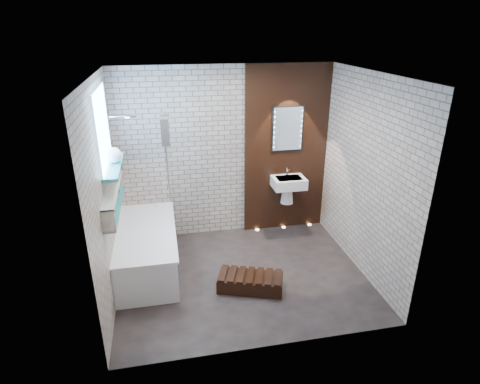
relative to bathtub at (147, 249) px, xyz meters
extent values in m
plane|color=black|center=(1.22, -0.45, -0.29)|extent=(3.20, 3.20, 0.00)
cube|color=gray|center=(1.22, 0.85, 1.01)|extent=(3.20, 0.04, 2.60)
cube|color=gray|center=(1.22, -1.75, 1.01)|extent=(3.20, 0.04, 2.60)
cube|color=gray|center=(-0.38, -0.45, 1.01)|extent=(0.04, 2.60, 2.60)
cube|color=gray|center=(2.82, -0.45, 1.01)|extent=(0.04, 2.60, 2.60)
plane|color=white|center=(1.22, -0.45, 2.31)|extent=(3.20, 3.20, 0.00)
cube|color=black|center=(2.17, 0.82, 1.01)|extent=(1.30, 0.06, 2.60)
cube|color=#7FADE0|center=(-0.36, -0.10, 1.71)|extent=(0.03, 1.00, 0.90)
cube|color=#227F77|center=(-0.29, -0.10, 1.24)|extent=(0.18, 1.00, 0.04)
cube|color=#227F77|center=(-0.31, -0.30, 0.79)|extent=(0.14, 1.30, 0.03)
cube|color=#B2A899|center=(-0.31, -0.30, 1.02)|extent=(0.14, 1.30, 0.03)
cube|color=#B2A899|center=(-0.31, -0.94, 0.91)|extent=(0.14, 0.03, 0.26)
cube|color=#B2A899|center=(-0.31, 0.33, 0.91)|extent=(0.14, 0.03, 0.26)
cube|color=white|center=(0.00, 0.00, -0.02)|extent=(0.75, 1.70, 0.55)
cube|color=white|center=(0.00, 0.00, 0.27)|extent=(0.79, 1.74, 0.03)
cylinder|color=silver|center=(0.15, 0.73, 0.35)|extent=(0.04, 0.04, 0.12)
cube|color=white|center=(0.35, 0.44, 0.99)|extent=(0.01, 0.78, 1.40)
cube|color=black|center=(0.35, 0.25, 1.56)|extent=(0.10, 0.26, 0.35)
cylinder|color=silver|center=(-0.08, 0.50, 1.71)|extent=(0.18, 0.18, 0.02)
cube|color=white|center=(2.17, 0.61, 0.56)|extent=(0.50, 0.36, 0.16)
cone|color=white|center=(2.17, 0.66, 0.34)|extent=(0.20, 0.20, 0.28)
cylinder|color=silver|center=(2.17, 0.71, 0.71)|extent=(0.03, 0.03, 0.14)
cube|color=black|center=(2.17, 0.78, 1.36)|extent=(0.50, 0.02, 0.70)
cube|color=silver|center=(2.17, 0.77, 1.36)|extent=(0.45, 0.01, 0.65)
cube|color=black|center=(1.27, -0.75, -0.20)|extent=(0.88, 0.60, 0.18)
cylinder|color=maroon|center=(-0.31, 0.12, 0.89)|extent=(0.06, 0.06, 0.16)
cylinder|color=#AC5C1A|center=(-0.31, -0.49, 0.86)|extent=(0.05, 0.05, 0.10)
sphere|color=white|center=(-0.28, -0.03, 1.35)|extent=(0.19, 0.19, 0.19)
cylinder|color=#FFD899|center=(1.72, 0.75, -0.29)|extent=(0.06, 0.06, 0.01)
cylinder|color=#FFD899|center=(2.17, 0.75, -0.29)|extent=(0.06, 0.06, 0.01)
cylinder|color=#FFD899|center=(2.62, 0.75, -0.29)|extent=(0.06, 0.06, 0.01)
camera|label=1|loc=(0.30, -4.84, 2.82)|focal=29.91mm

